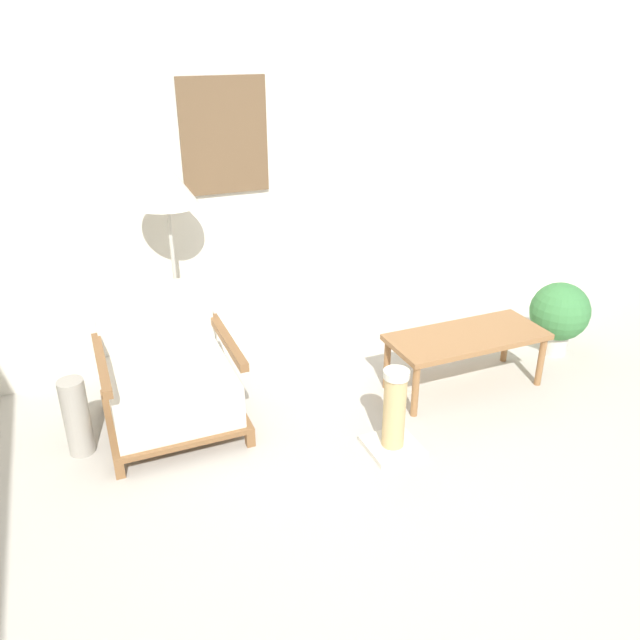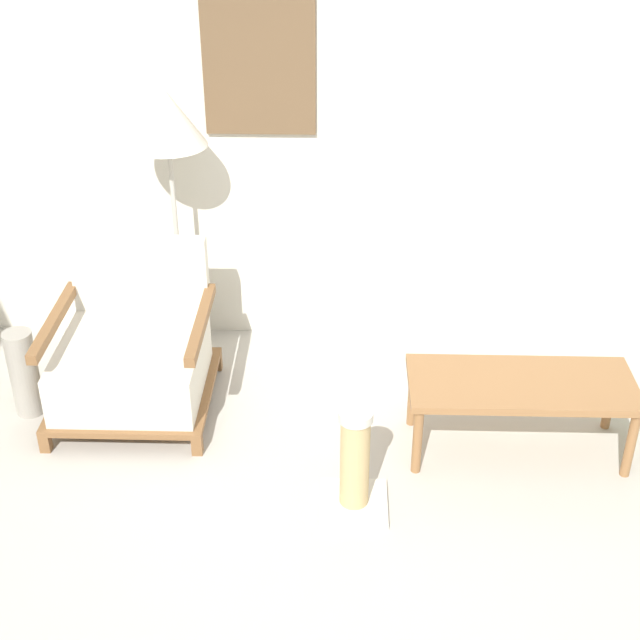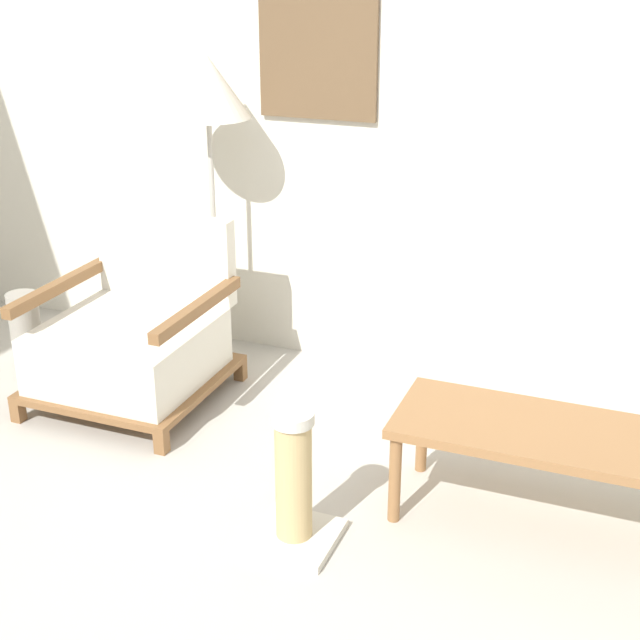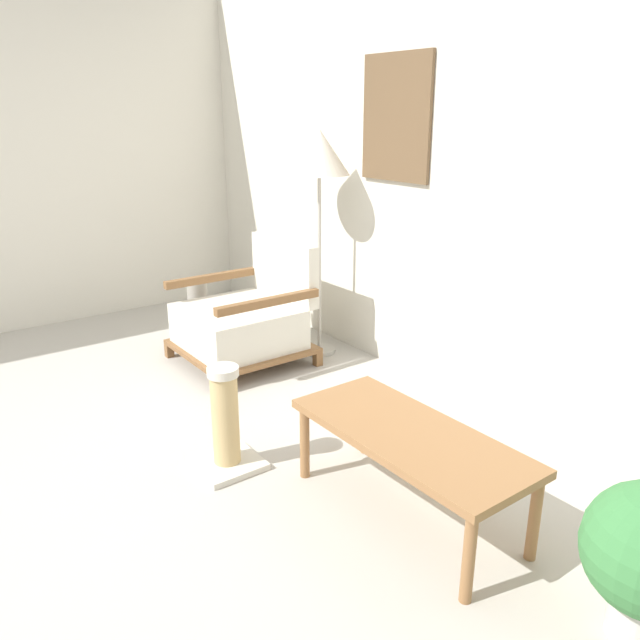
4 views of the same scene
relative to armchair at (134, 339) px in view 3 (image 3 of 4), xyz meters
name	(u,v)px [view 3 (image 3 of 4)]	position (x,y,z in m)	size (l,w,h in m)	color
wall_back	(420,86)	(1.07, 0.77, 1.07)	(8.00, 0.09, 2.70)	silver
armchair	(134,339)	(0.00, 0.00, 0.00)	(0.77, 0.77, 0.78)	brown
floor_lamp	(208,96)	(0.17, 0.48, 1.01)	(0.39, 0.39, 1.49)	#B7B2A8
coffee_table	(544,439)	(1.86, -0.31, 0.05)	(1.03, 0.44, 0.38)	olive
vase	(27,340)	(-0.53, -0.08, -0.05)	(0.14, 0.14, 0.46)	#9E998E
scratching_post	(294,490)	(1.10, -0.74, -0.08)	(0.29, 0.29, 0.51)	beige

